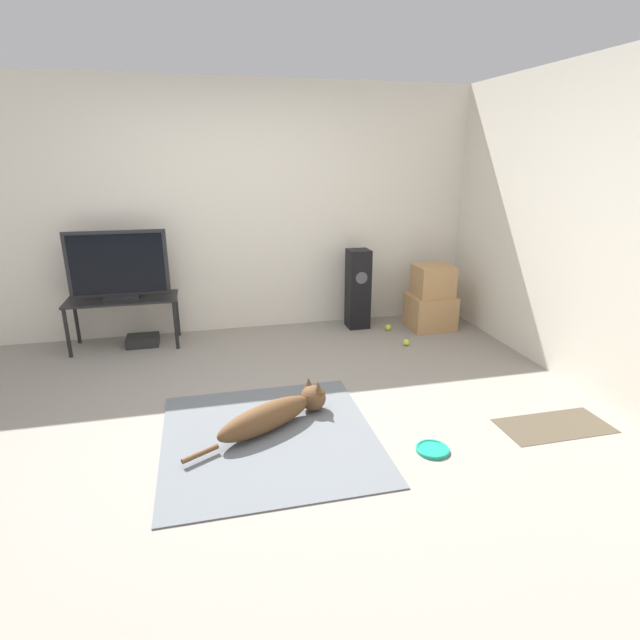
# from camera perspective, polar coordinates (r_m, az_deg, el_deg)

# --- Properties ---
(ground_plane) EXTENTS (12.00, 12.00, 0.00)m
(ground_plane) POSITION_cam_1_polar(r_m,az_deg,el_deg) (3.73, -6.38, -11.10)
(ground_plane) COLOR gray
(wall_back) EXTENTS (8.00, 0.06, 2.55)m
(wall_back) POSITION_cam_1_polar(r_m,az_deg,el_deg) (5.37, -9.80, 12.20)
(wall_back) COLOR silver
(wall_back) RESTS_ON ground_plane
(wall_right) EXTENTS (0.06, 8.00, 2.55)m
(wall_right) POSITION_cam_1_polar(r_m,az_deg,el_deg) (4.41, 29.11, 8.88)
(wall_right) COLOR silver
(wall_right) RESTS_ON ground_plane
(area_rug) EXTENTS (1.42, 1.48, 0.01)m
(area_rug) POSITION_cam_1_polar(r_m,az_deg,el_deg) (3.50, -5.76, -13.15)
(area_rug) COLOR slate
(area_rug) RESTS_ON ground_plane
(dog) EXTENTS (1.04, 0.64, 0.25)m
(dog) POSITION_cam_1_polar(r_m,az_deg,el_deg) (3.56, -5.00, -10.56)
(dog) COLOR brown
(dog) RESTS_ON area_rug
(frisbee) EXTENTS (0.22, 0.22, 0.03)m
(frisbee) POSITION_cam_1_polar(r_m,az_deg,el_deg) (3.42, 12.74, -14.22)
(frisbee) COLOR #199E7A
(frisbee) RESTS_ON ground_plane
(cardboard_box_lower) EXTENTS (0.47, 0.42, 0.37)m
(cardboard_box_lower) POSITION_cam_1_polar(r_m,az_deg,el_deg) (5.63, 12.49, 0.94)
(cardboard_box_lower) COLOR tan
(cardboard_box_lower) RESTS_ON ground_plane
(cardboard_box_upper) EXTENTS (0.39, 0.35, 0.33)m
(cardboard_box_upper) POSITION_cam_1_polar(r_m,az_deg,el_deg) (5.54, 12.81, 4.40)
(cardboard_box_upper) COLOR tan
(cardboard_box_upper) RESTS_ON cardboard_box_lower
(floor_speaker) EXTENTS (0.23, 0.24, 0.87)m
(floor_speaker) POSITION_cam_1_polar(r_m,az_deg,el_deg) (5.48, 4.36, 3.55)
(floor_speaker) COLOR black
(floor_speaker) RESTS_ON ground_plane
(tv_stand) EXTENTS (1.04, 0.45, 0.50)m
(tv_stand) POSITION_cam_1_polar(r_m,az_deg,el_deg) (5.26, -21.59, 1.70)
(tv_stand) COLOR black
(tv_stand) RESTS_ON ground_plane
(tv) EXTENTS (0.93, 0.20, 0.66)m
(tv) POSITION_cam_1_polar(r_m,az_deg,el_deg) (5.17, -22.09, 5.79)
(tv) COLOR #232326
(tv) RESTS_ON tv_stand
(tennis_ball_by_boxes) EXTENTS (0.07, 0.07, 0.07)m
(tennis_ball_by_boxes) POSITION_cam_1_polar(r_m,az_deg,el_deg) (5.10, 9.81, -2.54)
(tennis_ball_by_boxes) COLOR #C6E033
(tennis_ball_by_boxes) RESTS_ON ground_plane
(tennis_ball_near_speaker) EXTENTS (0.07, 0.07, 0.07)m
(tennis_ball_near_speaker) POSITION_cam_1_polar(r_m,az_deg,el_deg) (5.51, 7.79, -0.85)
(tennis_ball_near_speaker) COLOR #C6E033
(tennis_ball_near_speaker) RESTS_ON ground_plane
(game_console) EXTENTS (0.31, 0.24, 0.10)m
(game_console) POSITION_cam_1_polar(r_m,az_deg,el_deg) (5.34, -19.58, -2.23)
(game_console) COLOR black
(game_console) RESTS_ON ground_plane
(door_mat) EXTENTS (0.79, 0.37, 0.01)m
(door_mat) POSITION_cam_1_polar(r_m,az_deg,el_deg) (3.98, 25.21, -10.87)
(door_mat) COLOR #4C4233
(door_mat) RESTS_ON ground_plane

